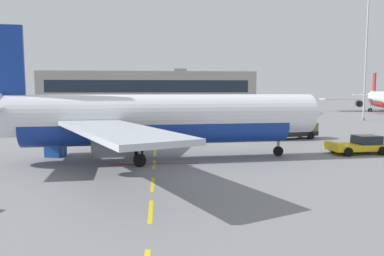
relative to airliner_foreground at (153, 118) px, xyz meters
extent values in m
plane|color=slate|center=(22.06, 16.08, -3.95)|extent=(400.00, 400.00, 0.00)
cube|color=yellow|center=(0.06, -15.12, -3.95)|extent=(0.24, 4.00, 0.01)
cube|color=yellow|center=(0.06, -9.32, -3.95)|extent=(0.24, 4.00, 0.01)
cube|color=yellow|center=(0.06, -2.05, -3.95)|extent=(0.24, 4.00, 0.01)
cube|color=yellow|center=(0.06, 3.93, -3.95)|extent=(0.24, 4.00, 0.01)
cube|color=yellow|center=(0.06, 10.78, -3.95)|extent=(0.24, 4.00, 0.01)
cube|color=yellow|center=(0.06, 17.24, -3.95)|extent=(0.24, 4.00, 0.01)
cube|color=yellow|center=(0.06, 24.53, -3.95)|extent=(0.24, 4.00, 0.01)
cube|color=yellow|center=(0.06, 31.78, -3.95)|extent=(0.24, 4.00, 0.01)
cube|color=yellow|center=(0.06, 38.30, -3.95)|extent=(0.24, 4.00, 0.01)
cube|color=yellow|center=(0.06, 44.39, -3.95)|extent=(0.24, 4.00, 0.01)
cube|color=yellow|center=(0.06, 51.12, -3.95)|extent=(0.24, 4.00, 0.01)
cube|color=yellow|center=(0.06, 56.67, -3.95)|extent=(0.24, 4.00, 0.01)
cube|color=yellow|center=(0.06, 62.20, -3.95)|extent=(0.24, 4.00, 0.01)
cube|color=#B21414|center=(0.06, -1.92, -3.95)|extent=(8.00, 0.40, 0.01)
cylinder|color=white|center=(0.58, 0.05, 0.35)|extent=(30.32, 6.41, 3.80)
cylinder|color=navy|center=(0.58, 0.05, -0.69)|extent=(24.71, 5.61, 3.50)
cone|color=white|center=(15.58, 1.36, 0.35)|extent=(3.81, 4.01, 3.72)
cube|color=#192333|center=(14.53, 1.27, 1.02)|extent=(1.84, 2.98, 0.60)
cube|color=white|center=(-14.34, 1.96, 1.11)|extent=(3.74, 6.65, 0.24)
cube|color=#B7BCC6|center=(-4.12, 8.17, -0.12)|extent=(8.85, 17.66, 0.36)
cube|color=#B7BCC6|center=(-2.64, -8.76, -0.12)|extent=(11.37, 17.47, 0.36)
cylinder|color=#4C4F54|center=(-4.01, 5.17, -1.57)|extent=(3.37, 2.37, 2.10)
cylinder|color=black|center=(-2.41, 5.31, -1.57)|extent=(0.27, 1.79, 1.79)
cylinder|color=#4C4F54|center=(-3.05, -5.79, -1.57)|extent=(3.37, 2.37, 2.10)
cylinder|color=black|center=(-1.45, -5.65, -1.57)|extent=(0.27, 1.79, 1.79)
cylinder|color=gray|center=(12.44, 1.09, -2.12)|extent=(0.28, 0.28, 2.67)
cylinder|color=black|center=(12.44, 1.09, -3.45)|extent=(1.01, 0.37, 0.99)
cylinder|color=gray|center=(-1.64, 2.47, -2.09)|extent=(0.28, 0.28, 2.61)
cylinder|color=black|center=(-1.67, 2.82, -3.40)|extent=(1.13, 0.44, 1.10)
cylinder|color=black|center=(-1.61, 2.12, -3.40)|extent=(1.13, 0.44, 1.10)
cylinder|color=gray|center=(-1.18, -2.71, -2.09)|extent=(0.28, 0.28, 2.61)
cylinder|color=black|center=(-1.21, -2.36, -3.40)|extent=(1.13, 0.44, 1.10)
cylinder|color=black|center=(-1.15, -3.06, -3.40)|extent=(1.13, 0.44, 1.10)
cube|color=yellow|center=(21.10, 1.84, -3.25)|extent=(6.24, 3.35, 0.60)
cube|color=#192333|center=(22.18, 1.94, -2.50)|extent=(2.59, 2.34, 0.90)
cube|color=yellow|center=(18.48, 1.60, -2.83)|extent=(0.93, 2.57, 0.24)
sphere|color=orange|center=(22.18, 1.94, -1.95)|extent=(0.16, 0.16, 0.16)
cylinder|color=black|center=(19.32, 0.27, -3.50)|extent=(0.93, 0.48, 0.90)
cylinder|color=black|center=(19.06, 3.06, -3.50)|extent=(0.93, 0.48, 0.90)
cylinder|color=black|center=(23.15, 0.63, -3.50)|extent=(0.93, 0.48, 0.90)
cylinder|color=black|center=(22.89, 3.42, -3.50)|extent=(0.93, 0.48, 0.90)
cylinder|color=silver|center=(66.89, 71.84, 0.42)|extent=(15.17, 29.78, 3.86)
cylinder|color=maroon|center=(66.89, 71.84, -0.64)|extent=(12.73, 24.40, 3.55)
cone|color=silver|center=(72.96, 86.66, 0.90)|extent=(4.66, 5.20, 3.28)
cube|color=maroon|center=(72.28, 85.01, 5.40)|extent=(2.03, 4.28, 6.10)
cube|color=silver|center=(75.56, 84.44, 1.19)|extent=(7.25, 5.48, 0.24)
cube|color=silver|center=(69.54, 86.91, 1.19)|extent=(7.25, 5.48, 0.24)
cube|color=#B7BCC6|center=(60.42, 78.86, -0.06)|extent=(17.51, 5.77, 0.37)
cylinder|color=#4C4F54|center=(63.30, 77.84, -1.54)|extent=(3.21, 3.82, 2.13)
cylinder|color=black|center=(62.69, 76.34, -1.54)|extent=(1.73, 0.80, 1.81)
cylinder|color=gray|center=(65.21, 74.73, -2.06)|extent=(0.28, 0.28, 2.65)
cylinder|color=black|center=(65.54, 74.59, -3.39)|extent=(0.75, 1.17, 1.12)
cylinder|color=black|center=(64.88, 74.86, -3.39)|extent=(0.75, 1.17, 1.12)
cube|color=black|center=(18.43, 13.86, -3.21)|extent=(7.39, 4.26, 0.60)
cube|color=#606638|center=(20.65, 14.51, -2.36)|extent=(2.93, 2.88, 1.10)
cube|color=#192333|center=(21.76, 14.83, -2.26)|extent=(0.59, 1.86, 0.64)
cube|color=#606638|center=(17.49, 13.59, -1.86)|extent=(5.24, 3.63, 2.10)
cylinder|color=black|center=(20.25, 15.64, -3.47)|extent=(1.00, 0.54, 0.96)
cylinder|color=black|center=(20.92, 13.34, -3.47)|extent=(1.00, 0.54, 0.96)
cylinder|color=black|center=(15.95, 14.39, -3.47)|extent=(1.00, 0.54, 0.96)
cylinder|color=black|center=(16.62, 12.09, -3.47)|extent=(1.00, 0.54, 0.96)
cube|color=#194C9E|center=(-9.77, 2.73, -3.15)|extent=(1.95, 1.93, 1.60)
cube|color=silver|center=(-9.77, 2.73, -3.15)|extent=(1.57, 0.47, 1.36)
cylinder|color=slate|center=(45.24, 43.32, -3.65)|extent=(0.70, 0.70, 0.60)
cylinder|color=#9EA0A5|center=(45.24, 43.32, 10.40)|extent=(0.36, 0.36, 28.69)
cube|color=#9E998E|center=(-4.38, 146.02, 3.71)|extent=(99.33, 21.33, 15.31)
cube|color=#192333|center=(-4.38, 135.29, 4.47)|extent=(91.38, 0.12, 5.51)
cube|color=gray|center=(10.52, 146.02, 12.16)|extent=(6.00, 5.00, 1.60)
camera|label=1|loc=(0.60, -35.14, 2.62)|focal=35.00mm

